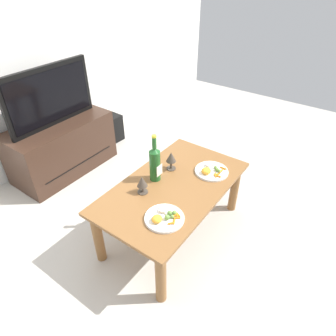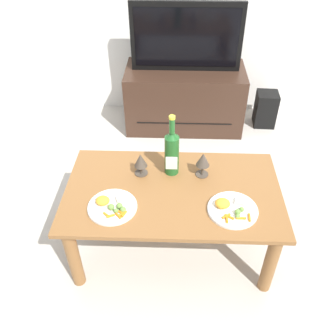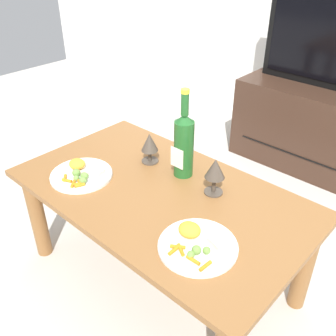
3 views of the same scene
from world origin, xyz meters
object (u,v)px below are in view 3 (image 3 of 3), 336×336
dinner_plate_right (197,244)px  dining_table (160,208)px  dinner_plate_left (81,174)px  goblet_left (150,144)px  tv_stand (319,128)px  goblet_right (215,170)px  wine_bottle (184,143)px

dinner_plate_right → dining_table: bearing=154.4°
dinner_plate_left → goblet_left: bearing=65.8°
tv_stand → goblet_right: bearing=-85.9°
dinner_plate_left → dinner_plate_right: 0.61m
dining_table → goblet_right: bearing=39.0°
dinner_plate_left → dinner_plate_right: dinner_plate_right is taller
goblet_right → wine_bottle: bearing=173.0°
tv_stand → dinner_plate_right: dinner_plate_right is taller
tv_stand → dinner_plate_right: size_ratio=3.89×
dinner_plate_left → dining_table: bearing=25.3°
tv_stand → goblet_left: (-0.25, -1.28, 0.30)m
dining_table → wine_bottle: (-0.01, 0.15, 0.23)m
wine_bottle → goblet_right: (0.17, -0.02, -0.04)m
goblet_left → dinner_plate_right: size_ratio=0.52×
goblet_left → dinner_plate_right: bearing=-29.6°
wine_bottle → goblet_right: 0.18m
dining_table → dinner_plate_right: 0.35m
tv_stand → wine_bottle: (-0.08, -1.25, 0.36)m
dining_table → dinner_plate_left: bearing=-154.7°
wine_bottle → goblet_left: bearing=-173.0°
goblet_right → goblet_left: bearing=180.0°
tv_stand → dinner_plate_left: bearing=-103.7°
tv_stand → dining_table: bearing=-92.8°
goblet_left → dinner_plate_right: (0.49, -0.28, -0.07)m
wine_bottle → goblet_left: 0.18m
dining_table → goblet_left: goblet_left is taller
goblet_right → dinner_plate_left: goblet_right is taller
tv_stand → goblet_right: goblet_right is taller
goblet_left → dinner_plate_right: 0.56m
dinner_plate_left → wine_bottle: bearing=45.0°
wine_bottle → dinner_plate_right: size_ratio=1.44×
dinner_plate_right → dinner_plate_left: bearing=-179.9°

